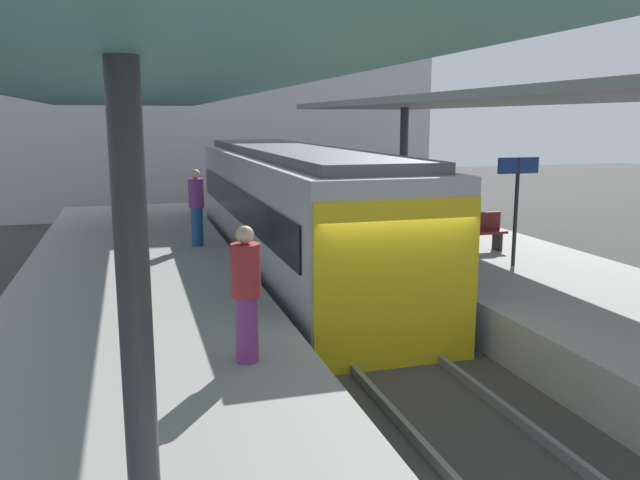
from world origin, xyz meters
TOP-DOWN VIEW (x-y plane):
  - ground_plane at (0.00, 0.00)m, footprint 80.00×80.00m
  - platform_left at (-3.80, 0.00)m, footprint 4.40×28.00m
  - platform_right at (3.80, 0.00)m, footprint 4.40×28.00m
  - track_ballast at (0.00, 0.00)m, footprint 3.20×28.00m
  - rail_near_side at (-0.72, 0.00)m, footprint 0.08×28.00m
  - rail_far_side at (0.72, 0.00)m, footprint 0.08×28.00m
  - commuter_train at (0.00, 5.71)m, footprint 2.78×13.19m
  - canopy_left at (-3.80, 1.40)m, footprint 4.18×21.00m
  - canopy_right at (3.80, 1.40)m, footprint 4.18×21.00m
  - platform_bench at (3.70, 3.37)m, footprint 1.40×0.41m
  - platform_sign at (3.69, 1.78)m, footprint 0.90×0.08m
  - passenger_near_bench at (-2.50, -2.00)m, footprint 0.36×0.36m
  - passenger_mid_platform at (-2.32, 5.75)m, footprint 0.36×0.36m
  - station_building_backdrop at (0.11, 20.00)m, footprint 18.00×6.00m

SIDE VIEW (x-z plane):
  - ground_plane at x=0.00m, z-range 0.00..0.00m
  - track_ballast at x=0.00m, z-range 0.00..0.20m
  - rail_near_side at x=-0.72m, z-range 0.20..0.34m
  - rail_far_side at x=0.72m, z-range 0.20..0.34m
  - platform_left at x=-3.80m, z-range 0.00..1.00m
  - platform_right at x=3.80m, z-range 0.00..1.00m
  - platform_bench at x=3.70m, z-range 1.03..1.89m
  - commuter_train at x=0.00m, z-range 0.18..3.28m
  - passenger_near_bench at x=-2.50m, z-range 1.03..2.74m
  - passenger_mid_platform at x=-2.32m, z-range 1.04..2.85m
  - platform_sign at x=3.69m, z-range 1.52..3.73m
  - canopy_right at x=3.80m, z-range 2.60..6.06m
  - canopy_left at x=-3.80m, z-range 2.64..6.19m
  - station_building_backdrop at x=0.11m, z-range 0.00..11.00m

